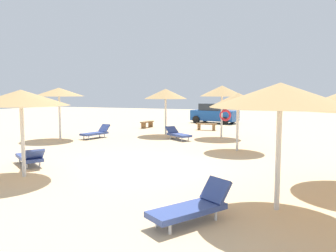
{
  "coord_description": "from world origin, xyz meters",
  "views": [
    {
      "loc": [
        5.56,
        -10.68,
        2.68
      ],
      "look_at": [
        0.0,
        3.0,
        1.2
      ],
      "focal_mm": 35.68,
      "sensor_mm": 36.0,
      "label": 1
    }
  ],
  "objects": [
    {
      "name": "ground_plane",
      "position": [
        0.0,
        0.0,
        0.0
      ],
      "size": [
        80.0,
        80.0,
        0.0
      ],
      "primitive_type": "plane",
      "color": "#DBBA8C"
    },
    {
      "name": "parasol_0",
      "position": [
        5.07,
        -2.83,
        2.62
      ],
      "size": [
        3.12,
        3.12,
        2.9
      ],
      "color": "silver",
      "rests_on": "ground"
    },
    {
      "name": "parasol_1",
      "position": [
        -7.4,
        4.67,
        2.7
      ],
      "size": [
        2.83,
        2.83,
        2.96
      ],
      "color": "silver",
      "rests_on": "ground"
    },
    {
      "name": "parasol_2",
      "position": [
        -2.68,
        -2.68,
        2.51
      ],
      "size": [
        3.0,
        3.0,
        2.77
      ],
      "color": "silver",
      "rests_on": "ground"
    },
    {
      "name": "parasol_4",
      "position": [
        -2.49,
        8.73,
        2.59
      ],
      "size": [
        2.68,
        2.68,
        2.92
      ],
      "color": "silver",
      "rests_on": "ground"
    },
    {
      "name": "parasol_5",
      "position": [
        1.06,
        8.91,
        2.75
      ],
      "size": [
        2.66,
        2.66,
        3.1
      ],
      "color": "silver",
      "rests_on": "ground"
    },
    {
      "name": "parasol_7",
      "position": [
        2.76,
        4.74,
        2.34
      ],
      "size": [
        2.64,
        2.64,
        2.67
      ],
      "color": "silver",
      "rests_on": "ground"
    },
    {
      "name": "lounger_0",
      "position": [
        3.5,
        -4.27,
        0.33
      ],
      "size": [
        1.52,
        1.9,
        0.81
      ],
      "color": "#33478C",
      "rests_on": "ground"
    },
    {
      "name": "lounger_1",
      "position": [
        -5.75,
        5.85,
        0.32
      ],
      "size": [
        1.08,
        1.96,
        0.78
      ],
      "color": "#33478C",
      "rests_on": "ground"
    },
    {
      "name": "lounger_2",
      "position": [
        -3.71,
        -1.38,
        0.32
      ],
      "size": [
        1.93,
        1.56,
        0.73
      ],
      "color": "#33478C",
      "rests_on": "ground"
    },
    {
      "name": "lounger_4",
      "position": [
        -1.06,
        7.1,
        0.32
      ],
      "size": [
        1.91,
        1.64,
        0.69
      ],
      "color": "#33478C",
      "rests_on": "ground"
    },
    {
      "name": "bench_0",
      "position": [
        -5.49,
        12.27,
        0.35
      ],
      "size": [
        0.49,
        1.52,
        0.49
      ],
      "color": "brown",
      "rests_on": "ground"
    },
    {
      "name": "bench_1",
      "position": [
        -0.84,
        12.36,
        0.35
      ],
      "size": [
        1.51,
        0.45,
        0.49
      ],
      "color": "brown",
      "rests_on": "ground"
    },
    {
      "name": "parked_car",
      "position": [
        -1.73,
        18.04,
        0.82
      ],
      "size": [
        4.26,
        2.6,
        1.72
      ],
      "color": "#194C9E",
      "rests_on": "ground"
    }
  ]
}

